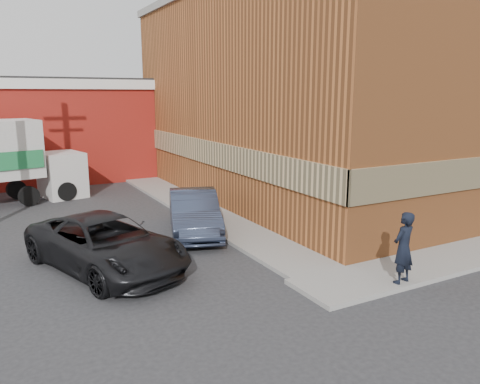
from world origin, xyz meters
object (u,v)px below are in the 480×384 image
brick_building (337,95)px  man (403,248)px  suv_a (106,244)px  sedan (194,213)px  warehouse (3,130)px

brick_building → man: size_ratio=10.05×
man → suv_a: (-6.22, 4.72, -0.29)m
sedan → brick_building: bearing=40.8°
brick_building → warehouse: 18.30m
brick_building → suv_a: brick_building is taller
man → brick_building: bearing=-132.7°
brick_building → sedan: 10.80m
brick_building → man: (-6.53, -10.55, -3.65)m
sedan → suv_a: size_ratio=0.85×
warehouse → suv_a: size_ratio=3.05×
warehouse → sedan: (5.20, -14.84, -2.07)m
sedan → suv_a: (-3.45, -2.00, -0.00)m
warehouse → man: 23.04m
man → sedan: 7.26m
warehouse → man: bearing=-69.7°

